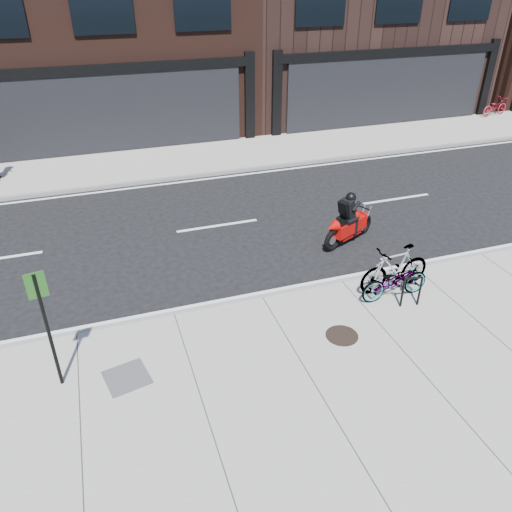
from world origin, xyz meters
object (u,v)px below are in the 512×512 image
object	(u,v)px
bicycle_far	(495,107)
sign_post	(46,321)
bike_rack	(412,289)
motorcycle	(351,221)
utility_grate	(127,377)
bicycle_front	(395,281)
manhole_cover	(342,336)
bicycle_rear	(395,268)

from	to	relation	value
bicycle_far	sign_post	size ratio (longest dim) A/B	0.70
bike_rack	motorcycle	bearing A→B (deg)	85.21
bicycle_far	utility_grate	distance (m)	22.82
bike_rack	bicycle_front	world-z (taller)	bicycle_front
motorcycle	manhole_cover	xyz separation A→B (m)	(-2.15, -3.74, -0.47)
bicycle_front	manhole_cover	bearing A→B (deg)	115.37
motorcycle	bicycle_far	xyz separation A→B (m)	(12.65, 9.03, -0.05)
manhole_cover	bike_rack	bearing A→B (deg)	14.15
motorcycle	utility_grate	xyz separation A→B (m)	(-6.39, -3.56, -0.47)
bike_rack	sign_post	bearing A→B (deg)	-179.65
bicycle_rear	bicycle_far	distance (m)	17.36
sign_post	utility_grate	bearing A→B (deg)	-22.14
bike_rack	manhole_cover	distance (m)	1.98
bike_rack	bicycle_rear	world-z (taller)	bicycle_rear
bicycle_front	bicycle_far	size ratio (longest dim) A/B	1.01
utility_grate	bike_rack	bearing A→B (deg)	2.68
manhole_cover	utility_grate	xyz separation A→B (m)	(-4.24, 0.19, 0.00)
utility_grate	bicycle_front	bearing A→B (deg)	6.54
bicycle_far	utility_grate	world-z (taller)	bicycle_far
bike_rack	utility_grate	distance (m)	6.14
manhole_cover	utility_grate	distance (m)	4.24
bicycle_front	utility_grate	size ratio (longest dim) A/B	2.18
bicycle_front	bicycle_far	world-z (taller)	bicycle_front
bike_rack	motorcycle	size ratio (longest dim) A/B	0.40
bicycle_front	bicycle_rear	distance (m)	0.37
bicycle_front	bicycle_far	distance (m)	17.70
bike_rack	bicycle_front	size ratio (longest dim) A/B	0.45
sign_post	bicycle_far	bearing A→B (deg)	21.64
motorcycle	bike_rack	bearing A→B (deg)	-119.55
bicycle_rear	utility_grate	xyz separation A→B (m)	(-6.12, -0.99, -0.53)
bike_rack	sign_post	xyz separation A→B (m)	(-7.23, -0.04, 0.96)
utility_grate	sign_post	world-z (taller)	sign_post
bike_rack	manhole_cover	bearing A→B (deg)	-165.85
sign_post	bicycle_front	bearing A→B (deg)	-6.31
utility_grate	bicycle_far	bearing A→B (deg)	33.48
bicycle_rear	manhole_cover	size ratio (longest dim) A/B	2.73
bike_rack	manhole_cover	xyz separation A→B (m)	(-1.87, -0.47, -0.42)
bicycle_front	sign_post	xyz separation A→B (m)	(-7.06, -0.44, 0.96)
manhole_cover	bicycle_rear	bearing A→B (deg)	31.98
motorcycle	sign_post	world-z (taller)	sign_post
bicycle_front	sign_post	size ratio (longest dim) A/B	0.70
utility_grate	manhole_cover	bearing A→B (deg)	-2.50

